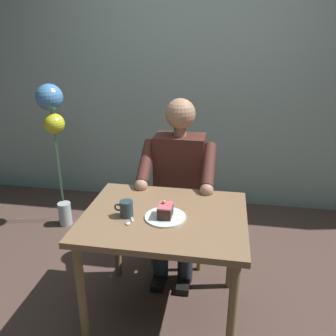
# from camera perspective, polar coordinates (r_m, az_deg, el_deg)

# --- Properties ---
(ground_plane) EXTENTS (14.00, 14.00, 0.00)m
(ground_plane) POSITION_cam_1_polar(r_m,az_deg,el_deg) (2.43, -0.52, -22.64)
(ground_plane) COLOR brown
(cafe_rear_panel) EXTENTS (6.40, 0.12, 3.00)m
(cafe_rear_panel) POSITION_cam_1_polar(r_m,az_deg,el_deg) (3.45, 4.72, 18.17)
(cafe_rear_panel) COLOR #9BB3B0
(cafe_rear_panel) RESTS_ON ground
(dining_table) EXTENTS (0.94, 0.75, 0.72)m
(dining_table) POSITION_cam_1_polar(r_m,az_deg,el_deg) (2.05, -0.58, -10.01)
(dining_table) COLOR #896749
(dining_table) RESTS_ON ground
(chair) EXTENTS (0.42, 0.42, 0.89)m
(chair) POSITION_cam_1_polar(r_m,az_deg,el_deg) (2.74, 2.14, -4.64)
(chair) COLOR olive
(chair) RESTS_ON ground
(seated_person) EXTENTS (0.53, 0.58, 1.28)m
(seated_person) POSITION_cam_1_polar(r_m,az_deg,el_deg) (2.51, 1.68, -2.68)
(seated_person) COLOR #4F2720
(seated_person) RESTS_ON ground
(dessert_plate) EXTENTS (0.23, 0.23, 0.01)m
(dessert_plate) POSITION_cam_1_polar(r_m,az_deg,el_deg) (1.96, -0.45, -8.11)
(dessert_plate) COLOR white
(dessert_plate) RESTS_ON dining_table
(cake_slice) EXTENTS (0.08, 0.11, 0.09)m
(cake_slice) POSITION_cam_1_polar(r_m,az_deg,el_deg) (1.94, -0.45, -7.05)
(cake_slice) COLOR #402620
(cake_slice) RESTS_ON dessert_plate
(coffee_cup) EXTENTS (0.11, 0.08, 0.09)m
(coffee_cup) POSITION_cam_1_polar(r_m,az_deg,el_deg) (1.97, -6.94, -6.67)
(coffee_cup) COLOR #2A3E45
(coffee_cup) RESTS_ON dining_table
(dessert_spoon) EXTENTS (0.06, 0.14, 0.01)m
(dessert_spoon) POSITION_cam_1_polar(r_m,az_deg,el_deg) (1.94, -6.39, -8.63)
(dessert_spoon) COLOR silver
(dessert_spoon) RESTS_ON dining_table
(balloon_display) EXTENTS (0.24, 0.25, 1.30)m
(balloon_display) POSITION_cam_1_polar(r_m,az_deg,el_deg) (3.16, -18.49, 6.97)
(balloon_display) COLOR #B2C1C6
(balloon_display) RESTS_ON ground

